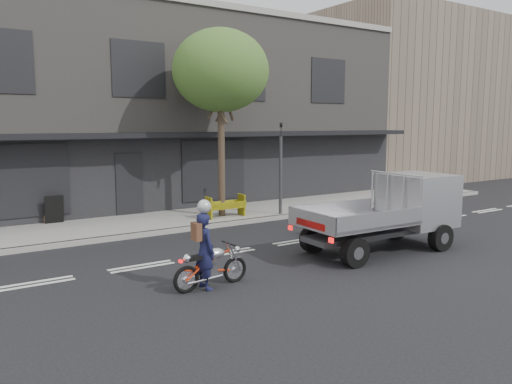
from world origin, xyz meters
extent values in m
plane|color=black|center=(0.00, 0.00, 0.00)|extent=(80.00, 80.00, 0.00)
cube|color=gray|center=(0.00, 4.70, 0.07)|extent=(32.00, 3.20, 0.15)
cube|color=gray|center=(0.00, 3.10, 0.07)|extent=(32.00, 0.20, 0.15)
cube|color=slate|center=(0.00, 11.30, 4.00)|extent=(26.00, 10.00, 8.00)
cube|color=brown|center=(20.00, 11.30, 5.00)|extent=(14.00, 10.00, 10.00)
cylinder|color=#382B21|center=(2.20, 4.20, 2.00)|extent=(0.24, 0.24, 4.00)
ellipsoid|color=#345B22|center=(2.20, 4.20, 5.30)|extent=(3.40, 3.40, 2.89)
cylinder|color=#2D2D30|center=(4.20, 3.35, 1.50)|extent=(0.12, 0.12, 3.00)
imported|color=black|center=(4.20, 3.35, 3.25)|extent=(0.08, 0.10, 0.50)
torus|color=black|center=(-2.30, -2.33, 0.28)|extent=(0.59, 0.11, 0.58)
torus|color=black|center=(-1.10, -2.26, 0.28)|extent=(0.59, 0.11, 0.58)
cube|color=#2D2D30|center=(-1.75, -2.30, 0.37)|extent=(0.31, 0.22, 0.24)
ellipsoid|color=silver|center=(-1.61, -2.29, 0.72)|extent=(0.49, 0.29, 0.24)
cube|color=black|center=(-2.02, -2.31, 0.70)|extent=(0.47, 0.23, 0.07)
cylinder|color=black|center=(-1.25, -2.27, 0.89)|extent=(0.06, 0.52, 0.03)
imported|color=#15163A|center=(-1.85, -2.29, 0.81)|extent=(0.42, 0.61, 1.63)
cylinder|color=black|center=(1.91, -2.87, 0.37)|extent=(0.75, 0.30, 0.74)
cylinder|color=black|center=(1.98, -1.22, 0.37)|extent=(0.75, 0.30, 0.74)
cylinder|color=black|center=(5.02, -2.99, 0.37)|extent=(0.75, 0.30, 0.74)
cylinder|color=black|center=(5.09, -1.34, 0.37)|extent=(0.75, 0.30, 0.74)
cube|color=#2D2D30|center=(3.50, -2.11, 0.53)|extent=(4.50, 1.14, 0.14)
cube|color=#BBBCC0|center=(5.01, -2.16, 1.31)|extent=(1.72, 1.81, 1.46)
cube|color=black|center=(5.01, -2.16, 1.73)|extent=(1.52, 1.71, 0.53)
cube|color=#B1B0B5|center=(2.67, -2.07, 0.89)|extent=(2.99, 2.00, 0.10)
camera|label=1|loc=(-6.51, -11.39, 3.45)|focal=35.00mm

